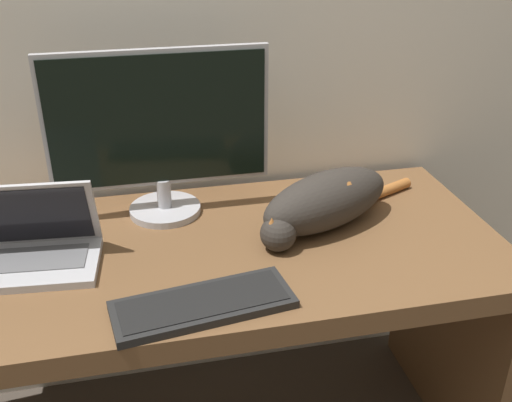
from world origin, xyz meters
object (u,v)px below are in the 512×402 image
at_px(monitor, 159,132).
at_px(external_keyboard, 203,304).
at_px(laptop, 30,249).
at_px(cat, 325,200).

bearing_deg(monitor, external_keyboard, -84.61).
height_order(laptop, external_keyboard, laptop).
xyz_separation_m(monitor, external_keyboard, (0.04, -0.48, -0.24)).
bearing_deg(cat, monitor, 132.90).
relative_size(laptop, cat, 0.62).
bearing_deg(monitor, cat, -22.81).
bearing_deg(external_keyboard, cat, 30.05).
xyz_separation_m(laptop, cat, (0.77, 0.03, 0.04)).
relative_size(external_keyboard, cat, 0.75).
distance_m(monitor, laptop, 0.45).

